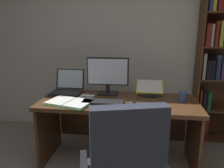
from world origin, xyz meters
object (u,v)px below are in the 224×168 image
Objects in this scene: notepad at (86,97)px; coffee_mug at (183,96)px; laptop at (68,88)px; pen at (88,97)px; keyboard at (103,102)px; reading_stand_with_book at (150,88)px; desk at (119,115)px; computer_mouse at (132,103)px; monitor at (108,76)px; open_binder at (69,102)px.

notepad is 2.02× the size of coffee_mug.
laptop is 0.34m from pen.
laptop is 0.33m from notepad.
reading_stand_with_book reaches higher than keyboard.
reading_stand_with_book is 2.91× the size of coffee_mug.
computer_mouse is at bearing -50.94° from desk.
open_binder is at bearing -131.91° from monitor.
computer_mouse is at bearing 0.00° from keyboard.
computer_mouse reaches higher than notepad.
monitor is 1.58× the size of reading_stand_with_book.
open_binder is 3.61× the size of pen.
monitor is at bearing 39.01° from notepad.
coffee_mug is (1.30, -0.16, -0.00)m from laptop.
computer_mouse is at bearing -161.27° from coffee_mug.
keyboard reaches higher than notepad.
pen is at bearing -161.14° from reading_stand_with_book.
open_binder is at bearing -152.15° from reading_stand_with_book.
pen is (-0.20, 0.15, 0.00)m from keyboard.
reading_stand_with_book is 0.72m from pen.
coffee_mug is at bearing -10.61° from monitor.
laptop is 2.48× the size of pen.
monitor is 0.33m from pen.
desk is 0.41m from pen.
open_binder is (-0.82, -0.43, -0.06)m from reading_stand_with_book.
notepad is at bearing 180.00° from pen.
computer_mouse is 0.21× the size of open_binder.
reading_stand_with_book is (0.48, 0.38, 0.06)m from keyboard.
pen is (-0.35, -0.04, 0.21)m from desk.
open_binder reaches higher than desk.
reading_stand_with_book reaches higher than open_binder.
coffee_mug is at bearing -31.74° from reading_stand_with_book.
monitor is 1.38× the size of laptop.
keyboard is at bearing -90.00° from monitor.
notepad is at bearing 145.30° from keyboard.
reading_stand_with_book is 1.44× the size of notepad.
desk is 16.00× the size of computer_mouse.
monitor is 0.39m from keyboard.
open_binder is (-0.34, -0.38, -0.20)m from monitor.
pen is at bearing -174.14° from desk.
keyboard is (0.48, -0.34, -0.04)m from laptop.
keyboard is 0.62m from reading_stand_with_book.
computer_mouse is 1.00× the size of coffee_mug.
monitor is (-0.15, 0.14, 0.41)m from desk.
keyboard is at bearing 23.30° from open_binder.
monitor reaches higher than coffee_mug.
open_binder is 0.23m from notepad.
reading_stand_with_book reaches higher than notepad.
reading_stand_with_book is at bearing 64.85° from computer_mouse.
notepad is (-0.70, -0.23, -0.07)m from reading_stand_with_book.
reading_stand_with_book is at bearing 42.75° from open_binder.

